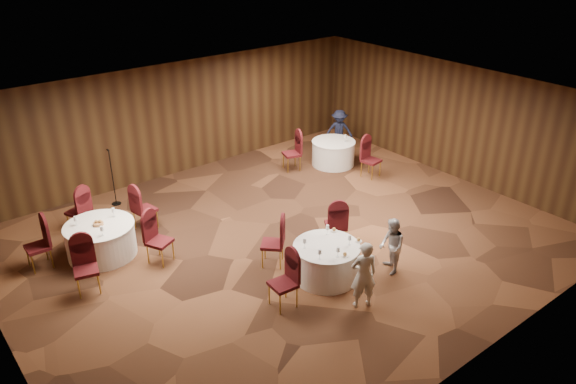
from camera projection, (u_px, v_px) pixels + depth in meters
ground at (287, 240)px, 12.95m from camera, size 12.00×12.00×0.00m
room_shell at (287, 162)px, 12.09m from camera, size 12.00×12.00×12.00m
table_main at (326, 261)px, 11.48m from camera, size 1.37×1.37×0.74m
table_left at (101, 240)px, 12.25m from camera, size 1.50×1.50×0.74m
table_right at (333, 153)px, 16.77m from camera, size 1.29×1.29×0.74m
chairs_main at (298, 249)px, 11.66m from camera, size 2.96×1.93×1.00m
chairs_left at (102, 234)px, 12.21m from camera, size 3.07×3.16×1.00m
chairs_right at (331, 157)px, 16.15m from camera, size 2.08×2.42×1.00m
tabletop_main at (336, 241)px, 11.28m from camera, size 1.17×1.00×0.22m
tabletop_left at (98, 222)px, 12.04m from camera, size 0.87×0.83×0.22m
tabletop_right at (345, 137)px, 16.51m from camera, size 0.08×0.08×0.22m
mic_stand at (114, 189)px, 14.40m from camera, size 0.24×0.24×1.52m
woman_a at (364, 275)px, 10.48m from camera, size 0.60×0.52×1.40m
woman_b at (392, 246)px, 11.55m from camera, size 0.69×0.74×1.22m
man_c at (339, 131)px, 17.59m from camera, size 0.99×0.95×1.36m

